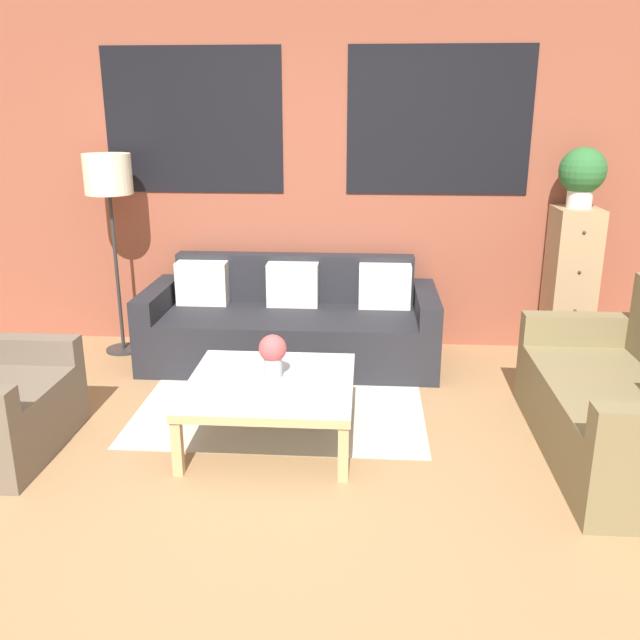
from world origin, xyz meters
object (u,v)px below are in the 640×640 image
at_px(floor_lamp, 109,184).
at_px(drawer_cabinet, 570,285).
at_px(coffee_table, 271,388).
at_px(potted_plant, 582,174).
at_px(settee_vintage, 630,406).
at_px(couch_dark, 291,325).
at_px(flower_vase, 273,353).

distance_m(floor_lamp, drawer_cabinet, 3.62).
xyz_separation_m(coffee_table, drawer_cabinet, (2.11, 1.55, 0.27)).
distance_m(drawer_cabinet, potted_plant, 0.84).
bearing_deg(coffee_table, settee_vintage, -2.14).
distance_m(settee_vintage, coffee_table, 2.03).
relative_size(couch_dark, potted_plant, 5.02).
height_order(coffee_table, floor_lamp, floor_lamp).
bearing_deg(coffee_table, potted_plant, 36.21).
height_order(coffee_table, flower_vase, flower_vase).
height_order(couch_dark, potted_plant, potted_plant).
relative_size(coffee_table, floor_lamp, 0.61).
relative_size(settee_vintage, potted_plant, 3.59).
bearing_deg(couch_dark, coffee_table, -88.79).
bearing_deg(couch_dark, potted_plant, 5.55).
distance_m(floor_lamp, flower_vase, 2.16).
bearing_deg(coffee_table, drawer_cabinet, 36.21).
bearing_deg(floor_lamp, couch_dark, -4.55).
height_order(coffee_table, drawer_cabinet, drawer_cabinet).
xyz_separation_m(settee_vintage, drawer_cabinet, (0.09, 1.62, 0.28)).
xyz_separation_m(settee_vintage, potted_plant, (0.09, 1.62, 1.13)).
distance_m(coffee_table, floor_lamp, 2.27).
bearing_deg(couch_dark, flower_vase, -88.36).
distance_m(couch_dark, potted_plant, 2.44).
height_order(settee_vintage, drawer_cabinet, drawer_cabinet).
height_order(floor_lamp, flower_vase, floor_lamp).
xyz_separation_m(potted_plant, flower_vase, (-2.11, -1.49, -0.91)).
distance_m(potted_plant, flower_vase, 2.74).
xyz_separation_m(floor_lamp, potted_plant, (3.54, 0.10, 0.09)).
bearing_deg(settee_vintage, drawer_cabinet, 86.92).
bearing_deg(couch_dark, floor_lamp, 175.45).
bearing_deg(floor_lamp, settee_vintage, -23.88).
bearing_deg(coffee_table, floor_lamp, 134.42).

